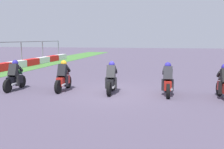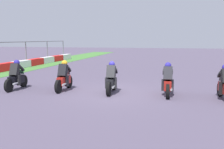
% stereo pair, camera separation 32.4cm
% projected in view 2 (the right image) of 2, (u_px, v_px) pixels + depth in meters
% --- Properties ---
extents(ground_plane, '(120.00, 120.00, 0.00)m').
position_uv_depth(ground_plane, '(113.00, 93.00, 12.26)').
color(ground_plane, '#4F465A').
extents(rider_lane_b, '(2.04, 0.55, 1.51)m').
position_uv_depth(rider_lane_b, '(168.00, 82.00, 11.62)').
color(rider_lane_b, black).
rests_on(rider_lane_b, ground_plane).
extents(rider_lane_c, '(2.04, 0.55, 1.51)m').
position_uv_depth(rider_lane_c, '(111.00, 80.00, 12.15)').
color(rider_lane_c, black).
rests_on(rider_lane_c, ground_plane).
extents(rider_lane_d, '(2.04, 0.55, 1.51)m').
position_uv_depth(rider_lane_d, '(64.00, 78.00, 12.78)').
color(rider_lane_d, black).
rests_on(rider_lane_d, ground_plane).
extents(rider_lane_e, '(2.04, 0.55, 1.51)m').
position_uv_depth(rider_lane_e, '(16.00, 77.00, 13.01)').
color(rider_lane_e, black).
rests_on(rider_lane_e, ground_plane).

